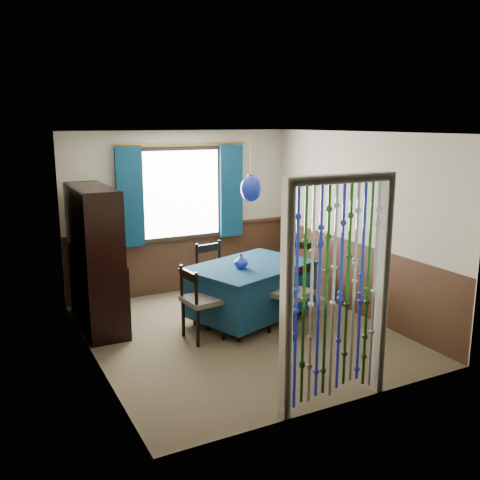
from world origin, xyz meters
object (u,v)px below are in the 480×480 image
pendant_lamp (251,188)px  bowl_shelf (103,234)px  chair_far (215,274)px  vase_table (241,262)px  chair_left (201,301)px  chair_near (293,294)px  sideboard (96,280)px  vase_sideboard (94,246)px  chair_right (296,270)px  dining_table (250,288)px

pendant_lamp → bowl_shelf: pendant_lamp is taller
pendant_lamp → chair_far: bearing=108.7°
vase_table → chair_left: bearing=-163.1°
chair_near → chair_far: 1.39m
vase_table → sideboard: bearing=153.9°
pendant_lamp → bowl_shelf: 1.94m
vase_table → bowl_shelf: (-1.63, 0.54, 0.42)m
vase_sideboard → chair_left: bearing=-53.9°
chair_near → pendant_lamp: 1.45m
chair_near → vase_sideboard: 2.71m
chair_left → sideboard: sideboard is taller
chair_right → pendant_lamp: 1.64m
dining_table → bowl_shelf: size_ratio=9.78×
chair_far → chair_left: chair_far is taller
chair_far → pendant_lamp: size_ratio=1.07×
vase_table → vase_sideboard: vase_sideboard is taller
pendant_lamp → dining_table: bearing=45.0°
chair_left → vase_sideboard: 1.72m
chair_left → dining_table: bearing=103.3°
dining_table → chair_left: 0.90m
dining_table → vase_sideboard: size_ratio=10.81×
sideboard → pendant_lamp: size_ratio=2.08×
chair_left → chair_right: (1.79, 0.64, -0.00)m
chair_far → sideboard: sideboard is taller
dining_table → vase_table: bearing=-172.3°
chair_left → pendant_lamp: size_ratio=1.05×
bowl_shelf → vase_sideboard: size_ratio=1.11×
dining_table → chair_right: 1.00m
chair_right → pendant_lamp: pendant_lamp is taller
dining_table → chair_right: bearing=0.8°
vase_table → pendant_lamp: bearing=26.7°
dining_table → chair_left: bearing=-179.8°
chair_right → sideboard: bearing=47.4°
sideboard → dining_table: bearing=-20.8°
chair_near → chair_right: size_ratio=1.04×
chair_right → dining_table: bearing=75.1°
dining_table → vase_sideboard: 2.16m
chair_left → pendant_lamp: 1.58m
bowl_shelf → chair_far: bearing=7.8°
sideboard → vase_table: bearing=-25.7°
chair_near → chair_far: (-0.48, 1.30, -0.01)m
pendant_lamp → vase_table: (-0.19, -0.10, -0.93)m
chair_left → vase_table: (0.66, 0.20, 0.37)m
sideboard → vase_sideboard: 0.49m
pendant_lamp → vase_sideboard: bearing=150.4°
chair_left → chair_near: bearing=67.0°
chair_far → vase_sideboard: vase_sideboard is taller
chair_left → vase_table: size_ratio=5.36×
sideboard → chair_near: bearing=-32.2°
pendant_lamp → chair_left: bearing=-160.8°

